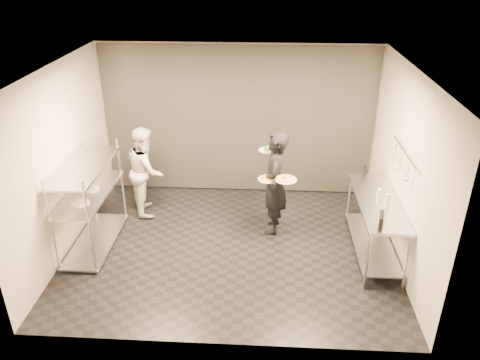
# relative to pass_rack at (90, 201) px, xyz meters

# --- Properties ---
(room_shell) EXTENTS (5.00, 4.00, 2.80)m
(room_shell) POSITION_rel_pass_rack_xyz_m (2.15, 1.18, 0.63)
(room_shell) COLOR black
(room_shell) RESTS_ON ground
(pass_rack) EXTENTS (0.60, 1.60, 1.50)m
(pass_rack) POSITION_rel_pass_rack_xyz_m (0.00, 0.00, 0.00)
(pass_rack) COLOR silver
(pass_rack) RESTS_ON ground
(prep_counter) EXTENTS (0.60, 1.80, 0.92)m
(prep_counter) POSITION_rel_pass_rack_xyz_m (4.33, 0.00, -0.14)
(prep_counter) COLOR silver
(prep_counter) RESTS_ON ground
(utensil_rail) EXTENTS (0.07, 1.20, 0.31)m
(utensil_rail) POSITION_rel_pass_rack_xyz_m (4.58, 0.00, 0.78)
(utensil_rail) COLOR silver
(utensil_rail) RESTS_ON room_shell
(waiter) EXTENTS (0.46, 0.66, 1.73)m
(waiter) POSITION_rel_pass_rack_xyz_m (2.81, 0.58, 0.10)
(waiter) COLOR black
(waiter) RESTS_ON ground
(chef) EXTENTS (0.76, 0.88, 1.57)m
(chef) POSITION_rel_pass_rack_xyz_m (0.60, 1.10, 0.02)
(chef) COLOR silver
(chef) RESTS_ON ground
(pizza_plate_near) EXTENTS (0.29, 0.29, 0.05)m
(pizza_plate_near) POSITION_rel_pass_rack_xyz_m (2.70, 0.40, 0.27)
(pizza_plate_near) COLOR silver
(pizza_plate_near) RESTS_ON waiter
(pizza_plate_far) EXTENTS (0.34, 0.34, 0.05)m
(pizza_plate_far) POSITION_rel_pass_rack_xyz_m (2.98, 0.35, 0.29)
(pizza_plate_far) COLOR silver
(pizza_plate_far) RESTS_ON waiter
(salad_plate) EXTENTS (0.29, 0.29, 0.07)m
(salad_plate) POSITION_rel_pass_rack_xyz_m (2.70, 0.88, 0.56)
(salad_plate) COLOR silver
(salad_plate) RESTS_ON waiter
(pos_monitor) EXTENTS (0.11, 0.26, 0.18)m
(pos_monitor) POSITION_rel_pass_rack_xyz_m (4.21, -0.72, 0.24)
(pos_monitor) COLOR black
(pos_monitor) RESTS_ON prep_counter
(bottle_green) EXTENTS (0.06, 0.06, 0.22)m
(bottle_green) POSITION_rel_pass_rack_xyz_m (4.31, -0.05, 0.26)
(bottle_green) COLOR #919E93
(bottle_green) RESTS_ON prep_counter
(bottle_clear) EXTENTS (0.07, 0.07, 0.22)m
(bottle_clear) POSITION_rel_pass_rack_xyz_m (4.40, -0.20, 0.26)
(bottle_clear) COLOR #919E93
(bottle_clear) RESTS_ON prep_counter
(bottle_dark) EXTENTS (0.05, 0.05, 0.19)m
(bottle_dark) POSITION_rel_pass_rack_xyz_m (4.26, 0.80, 0.25)
(bottle_dark) COLOR black
(bottle_dark) RESTS_ON prep_counter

